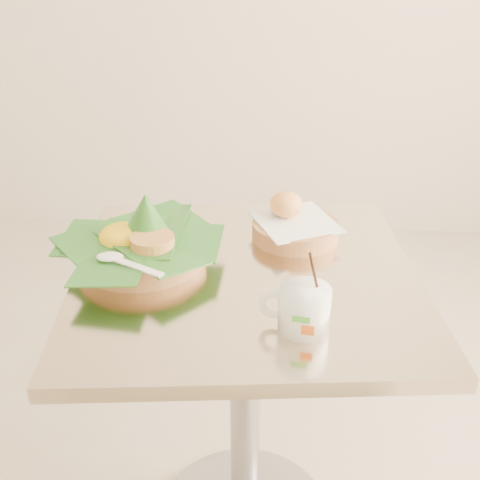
# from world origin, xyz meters

# --- Properties ---
(cafe_table) EXTENTS (0.77, 0.77, 0.75)m
(cafe_table) POSITION_xyz_m (0.17, 0.01, 0.53)
(cafe_table) COLOR gray
(cafe_table) RESTS_ON floor
(rice_basket) EXTENTS (0.34, 0.34, 0.17)m
(rice_basket) POSITION_xyz_m (-0.05, 0.04, 0.80)
(rice_basket) COLOR #AE774A
(rice_basket) RESTS_ON cafe_table
(bread_basket) EXTENTS (0.22, 0.22, 0.10)m
(bread_basket) POSITION_xyz_m (0.27, 0.18, 0.78)
(bread_basket) COLOR #AE774A
(bread_basket) RESTS_ON cafe_table
(coffee_mug) EXTENTS (0.13, 0.10, 0.16)m
(coffee_mug) POSITION_xyz_m (0.28, -0.18, 0.79)
(coffee_mug) COLOR white
(coffee_mug) RESTS_ON cafe_table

